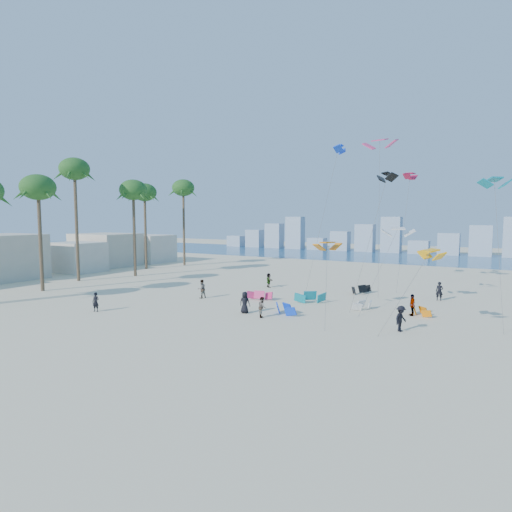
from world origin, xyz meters
The scene contains 10 objects.
ground centered at (0.00, 0.00, 0.00)m, with size 220.00×220.00×0.00m, color beige.
ocean centered at (0.00, 72.00, 0.01)m, with size 220.00×220.00×0.00m, color navy.
kitesurfer_near centered at (-6.89, 4.90, 0.85)m, with size 0.62×0.41×1.71m, color black.
kitesurfer_mid centered at (6.84, 10.42, 0.86)m, with size 0.83×0.65×1.71m, color gray.
kitesurfers_far centered at (8.51, 16.41, 0.93)m, with size 22.17×15.10×1.91m.
grounded_kites centered at (9.22, 18.16, 0.44)m, with size 17.93×15.18×1.01m.
flying_kites centered at (14.00, 22.60, 11.95)m, with size 19.17×25.88×17.13m.
palm_row centered at (-22.02, 16.19, 11.86)m, with size 10.67×44.80×15.88m.
beachfront_buildings centered at (-33.69, 20.82, 2.67)m, with size 11.50×43.00×6.00m.
distant_skyline centered at (-1.19, 82.00, 3.09)m, with size 85.00×3.00×8.40m.
Camera 1 is at (23.76, -19.73, 8.30)m, focal length 29.70 mm.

